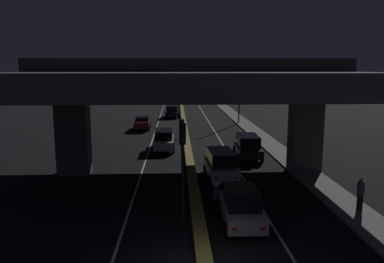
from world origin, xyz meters
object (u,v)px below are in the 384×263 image
Objects in this scene: traffic_light_left_of_median at (183,153)px; car_silver_lead at (241,206)px; motorcycle_black_filtering_near at (216,199)px; car_dark_green_third at (248,146)px; car_white_second at (221,164)px; street_lamp at (236,86)px; car_dark_red_second_oncoming at (142,123)px; car_dark_blue_third_oncoming at (172,112)px; pedestrian_on_sidewalk at (360,194)px; car_white_lead_oncoming at (164,139)px.

car_silver_lead is at bearing -4.08° from traffic_light_left_of_median.
motorcycle_black_filtering_near is (1.70, 1.44, -2.69)m from traffic_light_left_of_median.
traffic_light_left_of_median is at bearing 86.81° from car_silver_lead.
car_dark_green_third is 2.29× the size of motorcycle_black_filtering_near.
motorcycle_black_filtering_near is at bearing 163.42° from car_dark_green_third.
car_silver_lead is 13.06m from car_dark_green_third.
street_lamp is at bearing -13.92° from car_white_second.
car_white_second is 1.07× the size of car_dark_red_second_oncoming.
traffic_light_left_of_median is 0.60× the size of street_lamp.
car_silver_lead reaches higher than car_dark_red_second_oncoming.
car_dark_blue_third_oncoming is at bearing 142.53° from street_lamp.
street_lamp is 1.98× the size of car_dark_green_third.
street_lamp is 1.93× the size of car_white_second.
traffic_light_left_of_median is 9.24m from pedestrian_on_sidewalk.
pedestrian_on_sidewalk is at bearing -87.33° from street_lamp.
traffic_light_left_of_median is at bearing 158.57° from car_dark_green_third.
car_dark_red_second_oncoming is at bearing 15.05° from car_silver_lead.
motorcycle_black_filtering_near is at bearing 3.38° from car_dark_blue_third_oncoming.
traffic_light_left_of_median reaches higher than car_white_lead_oncoming.
traffic_light_left_of_median is 38.02m from car_dark_blue_third_oncoming.
car_dark_blue_third_oncoming is at bearing 15.79° from car_dark_green_third.
street_lamp is 25.34m from car_white_second.
pedestrian_on_sidewalk is at bearing 14.13° from car_dark_blue_third_oncoming.
motorcycle_black_filtering_near is at bearing 12.41° from car_dark_red_second_oncoming.
motorcycle_black_filtering_near is (2.61, -36.49, -0.25)m from car_dark_blue_third_oncoming.
car_dark_green_third is (2.74, 12.77, 0.12)m from car_silver_lead.
car_dark_red_second_oncoming is at bearing -166.17° from car_white_lead_oncoming.
car_white_second is at bearing 136.84° from pedestrian_on_sidewalk.
car_white_second is 2.35× the size of motorcycle_black_filtering_near.
car_white_second is 8.62m from pedestrian_on_sidewalk.
motorcycle_black_filtering_near is at bearing 168.26° from car_white_second.
car_white_second reaches higher than car_dark_red_second_oncoming.
motorcycle_black_filtering_near is at bearing 177.02° from pedestrian_on_sidewalk.
car_dark_green_third is 17.48m from car_dark_red_second_oncoming.
car_silver_lead is 16.65m from car_white_lead_oncoming.
car_white_second is 31.17m from car_dark_blue_third_oncoming.
car_dark_blue_third_oncoming is (3.33, 10.77, 0.08)m from car_dark_red_second_oncoming.
car_white_second is 1.03× the size of car_dark_green_third.
pedestrian_on_sidewalk is (9.78, -36.86, 0.04)m from car_dark_blue_third_oncoming.
car_white_lead_oncoming reaches higher than pedestrian_on_sidewalk.
car_dark_blue_third_oncoming is 2.51× the size of pedestrian_on_sidewalk.
traffic_light_left_of_median is at bearing 156.98° from car_white_second.
car_silver_lead is at bearing -149.27° from motorcycle_black_filtering_near.
car_white_second is at bearing -8.81° from motorcycle_black_filtering_near.
car_dark_blue_third_oncoming reaches higher than car_silver_lead.
car_white_lead_oncoming is at bearing 124.48° from pedestrian_on_sidewalk.
traffic_light_left_of_median is 3.63m from car_silver_lead.
car_dark_green_third is 1.04× the size of car_dark_red_second_oncoming.
car_dark_green_third reaches higher than motorcycle_black_filtering_near.
car_dark_green_third reaches higher than car_dark_red_second_oncoming.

